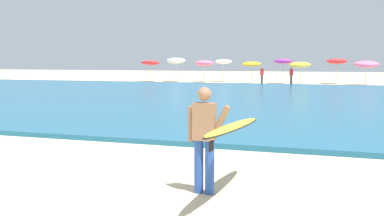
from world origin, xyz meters
name	(u,v)px	position (x,y,z in m)	size (l,w,h in m)	color
ground_plane	(18,194)	(0.00, 0.00, 0.00)	(160.00, 160.00, 0.00)	beige
sea	(241,97)	(0.00, 18.41, 0.07)	(120.00, 28.00, 0.14)	#1E6084
surfer_with_board	(218,132)	(3.10, 0.91, 1.03)	(1.00, 2.80, 1.73)	#284CA3
beach_umbrella_0	(150,63)	(-12.63, 35.09, 1.91)	(1.88, 1.92, 2.22)	beige
beach_umbrella_1	(176,61)	(-10.09, 35.77, 2.13)	(1.92, 1.93, 2.44)	beige
beach_umbrella_2	(204,63)	(-7.10, 35.78, 1.88)	(1.90, 1.91, 2.20)	beige
beach_umbrella_3	(224,62)	(-5.41, 36.88, 2.03)	(1.72, 1.73, 2.28)	beige
beach_umbrella_4	(251,64)	(-2.14, 34.27, 1.83)	(1.76, 1.80, 2.12)	beige
beach_umbrella_5	(283,61)	(0.67, 35.00, 2.07)	(1.74, 1.76, 2.34)	beige
beach_umbrella_6	(300,65)	(2.24, 34.16, 1.78)	(1.89, 1.92, 2.09)	beige
beach_umbrella_7	(337,61)	(5.36, 36.32, 2.08)	(1.81, 1.82, 2.35)	beige
beach_umbrella_8	(366,64)	(7.78, 34.75, 1.83)	(2.10, 2.14, 2.21)	beige
beachgoer_near_row_left	(262,75)	(-1.04, 33.48, 0.84)	(0.32, 0.20, 1.58)	#383842
beachgoer_near_row_mid	(291,75)	(1.53, 33.66, 0.84)	(0.32, 0.20, 1.58)	#383842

